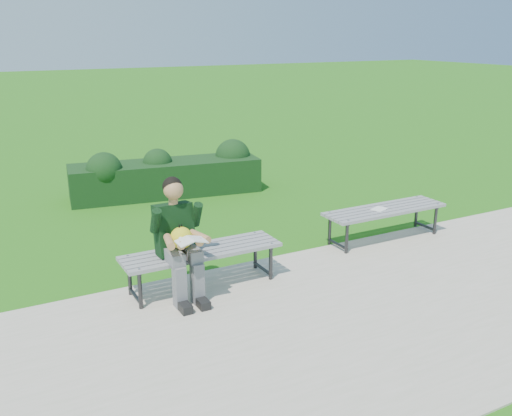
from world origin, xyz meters
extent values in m
plane|color=#2C6A1C|center=(0.00, 0.00, 0.00)|extent=(80.00, 80.00, 0.00)
cube|color=#B1A595|center=(0.00, -1.75, 0.01)|extent=(30.00, 3.50, 0.02)
cube|color=#0E3E0D|center=(0.13, 3.50, 0.30)|extent=(3.39, 1.30, 0.60)
sphere|color=#0E3E0D|center=(-0.95, 3.50, 0.57)|extent=(0.68, 0.68, 0.60)
sphere|color=#0E3E0D|center=(0.01, 3.57, 0.57)|extent=(0.59, 0.59, 0.52)
sphere|color=#0E3E0D|center=(1.42, 3.44, 0.57)|extent=(0.74, 0.74, 0.65)
cube|color=gray|center=(-0.84, -0.61, 0.45)|extent=(1.80, 0.08, 0.04)
cube|color=gray|center=(-0.84, -0.51, 0.45)|extent=(1.80, 0.08, 0.04)
cube|color=gray|center=(-0.84, -0.40, 0.45)|extent=(1.80, 0.08, 0.04)
cube|color=gray|center=(-0.84, -0.30, 0.45)|extent=(1.80, 0.08, 0.04)
cube|color=gray|center=(-0.84, -0.19, 0.45)|extent=(1.80, 0.09, 0.04)
cylinder|color=#2D2D30|center=(-1.62, -0.59, 0.23)|extent=(0.04, 0.04, 0.41)
cylinder|color=#2D2D30|center=(-1.62, -0.21, 0.23)|extent=(0.04, 0.04, 0.41)
cylinder|color=#2D2D30|center=(-1.62, -0.40, 0.41)|extent=(0.04, 0.42, 0.04)
cylinder|color=#2D2D30|center=(-1.62, -0.40, 0.08)|extent=(0.04, 0.42, 0.04)
cylinder|color=gray|center=(-1.62, -0.61, 0.47)|extent=(0.02, 0.02, 0.01)
cylinder|color=gray|center=(-1.62, -0.19, 0.47)|extent=(0.02, 0.02, 0.01)
cylinder|color=#2D2D30|center=(-0.06, -0.59, 0.23)|extent=(0.04, 0.04, 0.41)
cylinder|color=#2D2D30|center=(-0.06, -0.21, 0.23)|extent=(0.04, 0.04, 0.41)
cylinder|color=#2D2D30|center=(-0.06, -0.40, 0.41)|extent=(0.04, 0.42, 0.04)
cylinder|color=#2D2D30|center=(-0.06, -0.40, 0.08)|extent=(0.04, 0.42, 0.04)
cylinder|color=gray|center=(-0.06, -0.61, 0.47)|extent=(0.02, 0.02, 0.01)
cylinder|color=gray|center=(-0.06, -0.19, 0.47)|extent=(0.02, 0.02, 0.01)
cube|color=gray|center=(1.99, -0.36, 0.45)|extent=(1.80, 0.08, 0.04)
cube|color=gray|center=(1.99, -0.26, 0.45)|extent=(1.80, 0.08, 0.04)
cube|color=gray|center=(1.99, -0.16, 0.45)|extent=(1.80, 0.09, 0.04)
cube|color=gray|center=(1.99, -0.05, 0.45)|extent=(1.80, 0.09, 0.04)
cube|color=gray|center=(1.99, 0.05, 0.45)|extent=(1.80, 0.09, 0.04)
cylinder|color=#2D2D30|center=(1.21, -0.35, 0.23)|extent=(0.04, 0.04, 0.41)
cylinder|color=#2D2D30|center=(1.21, 0.03, 0.23)|extent=(0.04, 0.04, 0.41)
cylinder|color=#2D2D30|center=(1.21, -0.16, 0.41)|extent=(0.04, 0.42, 0.04)
cylinder|color=#2D2D30|center=(1.21, -0.16, 0.08)|extent=(0.04, 0.42, 0.04)
cylinder|color=gray|center=(1.21, -0.36, 0.47)|extent=(0.02, 0.02, 0.01)
cylinder|color=gray|center=(1.21, 0.05, 0.47)|extent=(0.02, 0.02, 0.01)
cylinder|color=#2D2D30|center=(2.77, -0.35, 0.23)|extent=(0.04, 0.04, 0.41)
cylinder|color=#2D2D30|center=(2.77, 0.03, 0.23)|extent=(0.04, 0.04, 0.41)
cylinder|color=#2D2D30|center=(2.77, -0.16, 0.41)|extent=(0.04, 0.42, 0.04)
cylinder|color=#2D2D30|center=(2.77, -0.16, 0.08)|extent=(0.04, 0.42, 0.04)
cylinder|color=gray|center=(2.77, -0.36, 0.47)|extent=(0.02, 0.02, 0.01)
cylinder|color=gray|center=(2.77, 0.05, 0.47)|extent=(0.02, 0.02, 0.01)
cube|color=slate|center=(-1.24, -0.56, 0.54)|extent=(0.14, 0.42, 0.13)
cube|color=slate|center=(-1.04, -0.56, 0.54)|extent=(0.14, 0.42, 0.13)
cube|color=slate|center=(-1.24, -0.74, 0.24)|extent=(0.12, 0.13, 0.45)
cube|color=slate|center=(-1.04, -0.74, 0.24)|extent=(0.12, 0.13, 0.45)
cube|color=black|center=(-1.24, -0.84, 0.07)|extent=(0.11, 0.26, 0.09)
cube|color=black|center=(-1.04, -0.84, 0.07)|extent=(0.11, 0.26, 0.09)
cube|color=black|center=(-1.14, -0.36, 0.75)|extent=(0.40, 0.30, 0.59)
cylinder|color=tan|center=(-1.14, -0.38, 1.07)|extent=(0.10, 0.10, 0.08)
sphere|color=tan|center=(-1.14, -0.40, 1.20)|extent=(0.21, 0.21, 0.21)
sphere|color=black|center=(-1.14, -0.37, 1.23)|extent=(0.21, 0.21, 0.21)
cylinder|color=black|center=(-1.37, -0.46, 0.91)|extent=(0.10, 0.21, 0.30)
cylinder|color=black|center=(-0.91, -0.46, 0.91)|extent=(0.10, 0.21, 0.30)
cylinder|color=tan|center=(-1.31, -0.68, 0.74)|extent=(0.14, 0.31, 0.08)
cylinder|color=tan|center=(-0.97, -0.68, 0.74)|extent=(0.14, 0.31, 0.08)
sphere|color=tan|center=(-1.24, -0.84, 0.74)|extent=(0.09, 0.09, 0.09)
sphere|color=tan|center=(-1.04, -0.84, 0.74)|extent=(0.09, 0.09, 0.09)
sphere|color=gold|center=(-1.14, -0.58, 0.72)|extent=(0.24, 0.24, 0.24)
cone|color=orange|center=(-1.14, -0.70, 0.71)|extent=(0.07, 0.07, 0.07)
cone|color=black|center=(-1.16, -0.57, 0.85)|extent=(0.03, 0.04, 0.07)
cone|color=black|center=(-1.13, -0.56, 0.85)|extent=(0.03, 0.04, 0.06)
sphere|color=white|center=(-1.19, -0.68, 0.75)|extent=(0.04, 0.04, 0.04)
sphere|color=white|center=(-1.10, -0.68, 0.75)|extent=(0.04, 0.04, 0.04)
cube|color=white|center=(-1.22, -0.86, 0.79)|extent=(0.15, 0.20, 0.05)
cube|color=white|center=(-1.07, -0.86, 0.79)|extent=(0.15, 0.20, 0.05)
cube|color=white|center=(1.89, -0.16, 0.47)|extent=(0.26, 0.23, 0.01)
camera|label=1|loc=(-3.11, -5.90, 2.79)|focal=40.00mm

